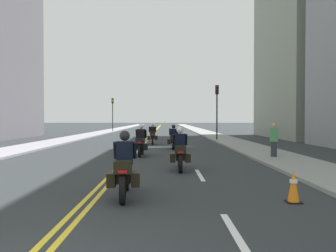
{
  "coord_description": "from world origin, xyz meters",
  "views": [
    {
      "loc": [
        1.81,
        -3.55,
        1.92
      ],
      "look_at": [
        1.92,
        14.6,
        1.56
      ],
      "focal_mm": 35.99,
      "sensor_mm": 36.0,
      "label": 1
    }
  ],
  "objects": [
    {
      "name": "motorcycle_4",
      "position": [
        0.77,
        22.35,
        0.66
      ],
      "size": [
        0.78,
        2.14,
        1.62
      ],
      "rotation": [
        0.0,
        0.0,
        0.04
      ],
      "color": "black",
      "rests_on": "ground"
    },
    {
      "name": "motorcycle_0",
      "position": [
        0.79,
        4.66,
        0.67
      ],
      "size": [
        0.78,
        2.19,
        1.65
      ],
      "rotation": [
        0.0,
        0.0,
        0.06
      ],
      "color": "black",
      "rests_on": "ground"
    },
    {
      "name": "traffic_light_near",
      "position": [
        6.34,
        26.3,
        3.41
      ],
      "size": [
        0.28,
        0.38,
        4.94
      ],
      "color": "black",
      "rests_on": "ground"
    },
    {
      "name": "centreline_yellow_outer",
      "position": [
        0.12,
        48.0,
        0.0
      ],
      "size": [
        0.12,
        132.0,
        0.01
      ],
      "primitive_type": "cube",
      "color": "yellow",
      "rests_on": "ground"
    },
    {
      "name": "centreline_yellow_inner",
      "position": [
        -0.12,
        48.0,
        0.0
      ],
      "size": [
        0.12,
        132.0,
        0.01
      ],
      "primitive_type": "cube",
      "color": "yellow",
      "rests_on": "ground"
    },
    {
      "name": "motorcycle_1",
      "position": [
        2.34,
        9.15,
        0.65
      ],
      "size": [
        0.77,
        2.27,
        1.64
      ],
      "rotation": [
        0.0,
        0.0,
        -0.02
      ],
      "color": "black",
      "rests_on": "ground"
    },
    {
      "name": "pedestrian_0",
      "position": [
        7.01,
        12.59,
        0.9
      ],
      "size": [
        0.41,
        0.33,
        1.75
      ],
      "rotation": [
        0.0,
        0.0,
        5.92
      ],
      "color": "#2B2D37",
      "rests_on": "ground"
    },
    {
      "name": "traffic_light_far",
      "position": [
        -6.34,
        47.95,
        3.52
      ],
      "size": [
        0.28,
        0.38,
        5.13
      ],
      "color": "black",
      "rests_on": "ground"
    },
    {
      "name": "motorcycle_2",
      "position": [
        0.5,
        13.91,
        0.69
      ],
      "size": [
        0.77,
        2.15,
        1.68
      ],
      "rotation": [
        0.0,
        0.0,
        -0.02
      ],
      "color": "black",
      "rests_on": "ground"
    },
    {
      "name": "sidewalk_right",
      "position": [
        7.32,
        48.0,
        0.06
      ],
      "size": [
        2.75,
        144.0,
        0.12
      ],
      "primitive_type": "cube",
      "color": "gray",
      "rests_on": "ground"
    },
    {
      "name": "sidewalk_left",
      "position": [
        -7.32,
        48.0,
        0.06
      ],
      "size": [
        2.75,
        144.0,
        0.12
      ],
      "primitive_type": "cube",
      "color": "gray",
      "rests_on": "ground"
    },
    {
      "name": "lane_dashes_white",
      "position": [
        2.97,
        29.0,
        0.0
      ],
      "size": [
        0.14,
        56.4,
        0.01
      ],
      "color": "silver",
      "rests_on": "ground"
    },
    {
      "name": "motorcycle_3",
      "position": [
        2.3,
        18.18,
        0.64
      ],
      "size": [
        0.78,
        2.11,
        1.58
      ],
      "rotation": [
        0.0,
        0.0,
        -0.04
      ],
      "color": "black",
      "rests_on": "ground"
    },
    {
      "name": "traffic_cone_0",
      "position": [
        4.75,
        4.15,
        0.39
      ],
      "size": [
        0.33,
        0.33,
        0.78
      ],
      "color": "black",
      "rests_on": "ground"
    },
    {
      "name": "building_right_1",
      "position": [
        17.06,
        31.42,
        13.8
      ],
      "size": [
        8.68,
        13.63,
        27.6
      ],
      "color": "gray",
      "rests_on": "ground"
    },
    {
      "name": "ground_plane",
      "position": [
        0.0,
        48.0,
        0.0
      ],
      "size": [
        264.0,
        264.0,
        0.0
      ],
      "primitive_type": "plane",
      "color": "#2A2F32"
    }
  ]
}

